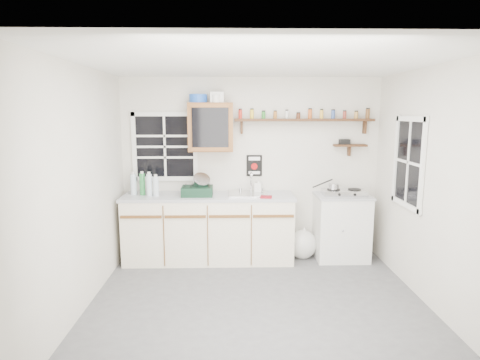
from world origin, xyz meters
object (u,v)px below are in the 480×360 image
Objects in this scene: right_cabinet at (341,227)px; upper_cabinet at (211,127)px; main_cabinet at (209,228)px; hotplate at (344,192)px; spice_shelf at (305,119)px; dish_rack at (198,188)px.

upper_cabinet reaches higher than right_cabinet.
main_cabinet is 3.95× the size of hotplate.
upper_cabinet is 1.11× the size of hotplate.
right_cabinet is 1.40× the size of upper_cabinet.
spice_shelf is 3.27× the size of hotplate.
dish_rack is (-0.17, -0.18, -0.81)m from upper_cabinet.
right_cabinet is 2.19× the size of dish_rack.
spice_shelf is at bearing 160.39° from hotplate.
main_cabinet is at bearing -177.91° from hotplate.
spice_shelf reaches higher than dish_rack.
dish_rack reaches higher than main_cabinet.
dish_rack is at bearing -170.21° from spice_shelf.
dish_rack is (-1.97, -0.06, 0.56)m from right_cabinet.
right_cabinet is at bearing -19.95° from spice_shelf.
hotplate is at bearing -64.93° from right_cabinet.
main_cabinet is 2.54× the size of right_cabinet.
right_cabinet is at bearing 116.99° from hotplate.
main_cabinet is at bearing -170.82° from spice_shelf.
dish_rack is at bearing -178.18° from right_cabinet.
spice_shelf is (-0.52, 0.19, 1.47)m from right_cabinet.
hotplate is at bearing 0.17° from main_cabinet.
upper_cabinet is (0.03, 0.14, 1.36)m from main_cabinet.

